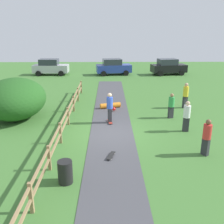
% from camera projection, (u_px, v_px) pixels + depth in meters
% --- Properties ---
extents(ground_plane, '(60.00, 60.00, 0.00)m').
position_uv_depth(ground_plane, '(112.00, 133.00, 14.32)').
color(ground_plane, '#427533').
extents(asphalt_path, '(2.40, 28.00, 0.02)m').
position_uv_depth(asphalt_path, '(112.00, 133.00, 14.32)').
color(asphalt_path, '#47474C').
rests_on(asphalt_path, ground_plane).
extents(wooden_fence, '(0.12, 18.12, 1.10)m').
position_uv_depth(wooden_fence, '(64.00, 122.00, 14.08)').
color(wooden_fence, '#997A51').
rests_on(wooden_fence, ground_plane).
extents(bush_large, '(3.81, 4.58, 2.59)m').
position_uv_depth(bush_large, '(15.00, 99.00, 16.24)').
color(bush_large, '#23561E').
rests_on(bush_large, ground_plane).
extents(trash_bin, '(0.56, 0.56, 0.90)m').
position_uv_depth(trash_bin, '(65.00, 172.00, 9.64)').
color(trash_bin, black).
rests_on(trash_bin, ground_plane).
extents(skater_riding, '(0.44, 0.82, 1.87)m').
position_uv_depth(skater_riding, '(110.00, 106.00, 15.45)').
color(skater_riding, '#B23326').
rests_on(skater_riding, asphalt_path).
extents(skater_fallen, '(1.53, 1.35, 0.36)m').
position_uv_depth(skater_fallen, '(111.00, 106.00, 18.53)').
color(skater_fallen, orange).
rests_on(skater_fallen, asphalt_path).
extents(skateboard_loose, '(0.43, 0.82, 0.08)m').
position_uv_depth(skateboard_loose, '(111.00, 156.00, 11.62)').
color(skateboard_loose, black).
rests_on(skateboard_loose, asphalt_path).
extents(bystander_green, '(0.47, 0.47, 1.63)m').
position_uv_depth(bystander_green, '(171.00, 105.00, 16.38)').
color(bystander_green, '#2D2D33').
rests_on(bystander_green, ground_plane).
extents(bystander_red, '(0.53, 0.53, 1.74)m').
position_uv_depth(bystander_red, '(207.00, 136.00, 11.57)').
color(bystander_red, '#2D2D33').
rests_on(bystander_red, ground_plane).
extents(bystander_yellow, '(0.49, 0.49, 1.84)m').
position_uv_depth(bystander_yellow, '(186.00, 94.00, 18.40)').
color(bystander_yellow, '#2D2D33').
rests_on(bystander_yellow, ground_plane).
extents(bystander_white, '(0.41, 0.41, 1.77)m').
position_uv_depth(bystander_white, '(187.00, 115.00, 14.24)').
color(bystander_white, '#2D2D33').
rests_on(bystander_white, ground_plane).
extents(parked_car_blue, '(4.40, 2.46, 1.92)m').
position_uv_depth(parked_car_blue, '(113.00, 67.00, 31.19)').
color(parked_car_blue, '#283D99').
rests_on(parked_car_blue, ground_plane).
extents(parked_car_silver, '(4.20, 2.01, 1.92)m').
position_uv_depth(parked_car_silver, '(50.00, 67.00, 31.11)').
color(parked_car_silver, '#B7B7BC').
rests_on(parked_car_silver, ground_plane).
extents(parked_car_black, '(4.42, 2.51, 1.92)m').
position_uv_depth(parked_car_black, '(168.00, 67.00, 31.27)').
color(parked_car_black, black).
rests_on(parked_car_black, ground_plane).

